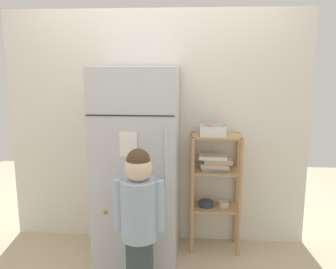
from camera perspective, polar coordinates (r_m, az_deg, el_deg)
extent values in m
plane|color=tan|center=(3.42, -2.43, -18.47)|extent=(6.00, 6.00, 0.00)
cube|color=silver|center=(3.41, -1.84, 0.86)|extent=(2.80, 0.03, 2.16)
cube|color=silver|center=(3.13, -4.74, -4.80)|extent=(0.68, 0.66, 1.66)
cube|color=black|center=(2.71, -5.99, 2.95)|extent=(0.66, 0.01, 0.01)
cylinder|color=silver|center=(2.71, -0.30, -3.57)|extent=(0.02, 0.02, 0.51)
cube|color=white|center=(2.75, -6.21, -1.52)|extent=(0.13, 0.01, 0.19)
cube|color=#CD2274|center=(2.85, -5.77, -8.78)|extent=(0.03, 0.02, 0.03)
cube|color=yellow|center=(2.94, -5.06, -13.66)|extent=(0.04, 0.01, 0.04)
cube|color=#C07B15|center=(2.96, -9.76, -11.92)|extent=(0.03, 0.01, 0.03)
cube|color=#3C4A4E|center=(2.83, -4.41, -19.94)|extent=(0.18, 0.11, 0.46)
cylinder|color=#9EB2C6|center=(2.63, -4.56, -11.61)|extent=(0.26, 0.26, 0.43)
sphere|color=#9EB2C6|center=(2.63, -4.37, -6.80)|extent=(0.11, 0.11, 0.11)
sphere|color=beige|center=(2.53, -4.66, -5.23)|extent=(0.20, 0.20, 0.20)
sphere|color=#4C3823|center=(2.52, -4.68, -4.06)|extent=(0.17, 0.17, 0.17)
cylinder|color=#9EB2C6|center=(2.65, -7.69, -10.81)|extent=(0.07, 0.07, 0.37)
cylinder|color=#9EB2C6|center=(2.60, -1.39, -11.07)|extent=(0.07, 0.07, 0.37)
cylinder|color=tan|center=(3.25, 3.76, -9.75)|extent=(0.04, 0.04, 1.07)
cylinder|color=tan|center=(3.27, 11.12, -9.78)|extent=(0.04, 0.04, 1.07)
cylinder|color=tan|center=(3.48, 3.81, -8.28)|extent=(0.04, 0.04, 1.07)
cylinder|color=tan|center=(3.51, 10.64, -8.33)|extent=(0.04, 0.04, 1.07)
cube|color=tan|center=(3.23, 7.57, -0.27)|extent=(0.43, 0.27, 0.02)
cube|color=tan|center=(3.31, 7.43, -5.66)|extent=(0.43, 0.27, 0.02)
cube|color=tan|center=(3.42, 7.28, -11.23)|extent=(0.43, 0.27, 0.02)
cube|color=#99B2C6|center=(3.30, 7.35, -5.22)|extent=(0.25, 0.17, 0.03)
cube|color=#C6AD8E|center=(3.27, 7.39, -4.82)|extent=(0.26, 0.18, 0.03)
cube|color=#C6AD8E|center=(3.30, 7.88, -4.06)|extent=(0.25, 0.17, 0.04)
cube|color=white|center=(3.28, 7.07, -3.49)|extent=(0.26, 0.17, 0.03)
cylinder|color=#2D384C|center=(3.41, 5.95, -10.68)|extent=(0.13, 0.13, 0.05)
cylinder|color=beige|center=(3.41, 8.63, -10.70)|extent=(0.09, 0.09, 0.05)
cube|color=white|center=(3.23, 6.98, -0.02)|extent=(0.22, 0.20, 0.01)
cube|color=white|center=(3.13, 7.07, 0.38)|extent=(0.22, 0.01, 0.09)
cube|color=white|center=(3.32, 6.92, 0.99)|extent=(0.22, 0.01, 0.09)
cube|color=white|center=(3.22, 5.06, 0.72)|extent=(0.01, 0.20, 0.09)
cube|color=white|center=(3.23, 8.93, 0.66)|extent=(0.01, 0.20, 0.09)
sphere|color=#A02116|center=(3.26, 6.87, 0.69)|extent=(0.07, 0.07, 0.07)
sphere|color=#C64D1C|center=(3.20, 6.41, 0.67)|extent=(0.08, 0.08, 0.08)
sphere|color=#BF3C2E|center=(3.24, 7.48, 0.61)|extent=(0.06, 0.06, 0.06)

